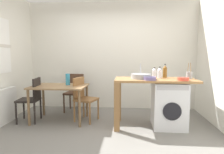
# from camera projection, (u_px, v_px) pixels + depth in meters

# --- Properties ---
(ground_plane) EXTENTS (5.46, 5.46, 0.00)m
(ground_plane) POSITION_uv_depth(u_px,v_px,m) (103.00, 133.00, 3.40)
(ground_plane) COLOR slate
(wall_back) EXTENTS (4.60, 0.10, 2.70)m
(wall_back) POSITION_uv_depth(u_px,v_px,m) (112.00, 56.00, 4.99)
(wall_back) COLOR silver
(wall_back) RESTS_ON ground_plane
(radiator) EXTENTS (0.10, 0.80, 0.70)m
(radiator) POSITION_uv_depth(u_px,v_px,m) (3.00, 107.00, 3.83)
(radiator) COLOR white
(radiator) RESTS_ON ground_plane
(dining_table) EXTENTS (1.10, 0.76, 0.74)m
(dining_table) POSITION_uv_depth(u_px,v_px,m) (59.00, 90.00, 4.00)
(dining_table) COLOR olive
(dining_table) RESTS_ON ground_plane
(chair_person_seat) EXTENTS (0.44, 0.44, 0.90)m
(chair_person_seat) POSITION_uv_depth(u_px,v_px,m) (32.00, 97.00, 3.97)
(chair_person_seat) COLOR black
(chair_person_seat) RESTS_ON ground_plane
(chair_opposite) EXTENTS (0.51, 0.51, 0.90)m
(chair_opposite) POSITION_uv_depth(u_px,v_px,m) (83.00, 96.00, 4.05)
(chair_opposite) COLOR olive
(chair_opposite) RESTS_ON ground_plane
(chair_spare_by_wall) EXTENTS (0.44, 0.44, 0.90)m
(chair_spare_by_wall) POSITION_uv_depth(u_px,v_px,m) (75.00, 90.00, 4.77)
(chair_spare_by_wall) COLOR #4C3323
(chair_spare_by_wall) RESTS_ON ground_plane
(kitchen_counter) EXTENTS (1.50, 0.68, 0.92)m
(kitchen_counter) POSITION_uv_depth(u_px,v_px,m) (144.00, 87.00, 3.68)
(kitchen_counter) COLOR #9E7042
(kitchen_counter) RESTS_ON ground_plane
(washing_machine) EXTENTS (0.60, 0.61, 0.86)m
(washing_machine) POSITION_uv_depth(u_px,v_px,m) (169.00, 105.00, 3.68)
(washing_machine) COLOR silver
(washing_machine) RESTS_ON ground_plane
(sink_basin) EXTENTS (0.38, 0.38, 0.09)m
(sink_basin) POSITION_uv_depth(u_px,v_px,m) (141.00, 76.00, 3.66)
(sink_basin) COLOR #9EA0A5
(sink_basin) RESTS_ON kitchen_counter
(tap) EXTENTS (0.02, 0.02, 0.28)m
(tap) POSITION_uv_depth(u_px,v_px,m) (141.00, 71.00, 3.83)
(tap) COLOR #B2B2B7
(tap) RESTS_ON kitchen_counter
(bottle_tall_green) EXTENTS (0.08, 0.08, 0.20)m
(bottle_tall_green) POSITION_uv_depth(u_px,v_px,m) (154.00, 73.00, 3.88)
(bottle_tall_green) COLOR silver
(bottle_tall_green) RESTS_ON kitchen_counter
(bottle_squat_brown) EXTENTS (0.08, 0.08, 0.22)m
(bottle_squat_brown) POSITION_uv_depth(u_px,v_px,m) (160.00, 73.00, 3.74)
(bottle_squat_brown) COLOR silver
(bottle_squat_brown) RESTS_ON kitchen_counter
(bottle_clear_small) EXTENTS (0.08, 0.08, 0.27)m
(bottle_clear_small) POSITION_uv_depth(u_px,v_px,m) (165.00, 71.00, 3.82)
(bottle_clear_small) COLOR brown
(bottle_clear_small) RESTS_ON kitchen_counter
(mixing_bowl) EXTENTS (0.22, 0.22, 0.06)m
(mixing_bowl) POSITION_uv_depth(u_px,v_px,m) (150.00, 78.00, 3.46)
(mixing_bowl) COLOR slate
(mixing_bowl) RESTS_ON kitchen_counter
(utensil_crock) EXTENTS (0.11, 0.11, 0.30)m
(utensil_crock) POSITION_uv_depth(u_px,v_px,m) (189.00, 75.00, 3.64)
(utensil_crock) COLOR gray
(utensil_crock) RESTS_ON kitchen_counter
(colander) EXTENTS (0.20, 0.20, 0.06)m
(colander) POSITION_uv_depth(u_px,v_px,m) (183.00, 79.00, 3.39)
(colander) COLOR #D84C38
(colander) RESTS_ON kitchen_counter
(vase) EXTENTS (0.09, 0.09, 0.24)m
(vase) POSITION_uv_depth(u_px,v_px,m) (68.00, 79.00, 4.07)
(vase) COLOR teal
(vase) RESTS_ON dining_table
(scissors) EXTENTS (0.15, 0.06, 0.01)m
(scissors) POSITION_uv_depth(u_px,v_px,m) (153.00, 79.00, 3.55)
(scissors) COLOR #B2B2B7
(scissors) RESTS_ON kitchen_counter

